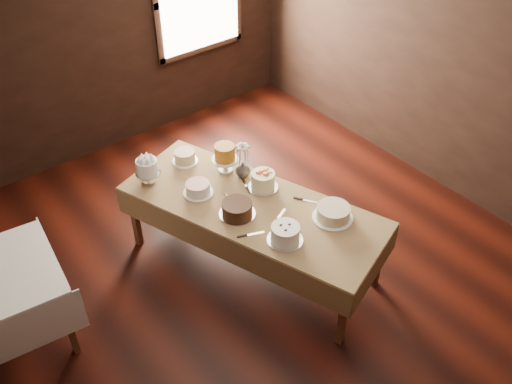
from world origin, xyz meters
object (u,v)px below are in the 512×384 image
object	(u,v)px
cake_chocolate	(237,209)
cake_swirl	(285,234)
cake_caramel	(225,160)
cake_lattice	(198,189)
cake_meringue	(148,172)
cake_flowers	(263,181)
cake_server_c	(229,196)
cake_server_a	(281,214)
display_table	(252,209)
flower_vase	(243,169)
cake_server_d	(245,183)
cake_server_e	(256,233)
cake_cream	(333,213)
cake_server_b	(311,201)
cake_speckled	(185,157)

from	to	relation	value
cake_chocolate	cake_swirl	bearing A→B (deg)	-77.41
cake_caramel	cake_lattice	bearing A→B (deg)	-162.11
cake_meringue	cake_flowers	world-z (taller)	cake_meringue
cake_flowers	cake_server_c	world-z (taller)	cake_flowers
cake_server_a	cake_server_c	bearing A→B (deg)	89.95
display_table	cake_caramel	world-z (taller)	cake_caramel
display_table	flower_vase	world-z (taller)	flower_vase
cake_caramel	cake_chocolate	bearing A→B (deg)	-117.00
display_table	flower_vase	bearing A→B (deg)	63.47
cake_meringue	cake_server_d	world-z (taller)	cake_meringue
cake_server_d	cake_server_e	distance (m)	0.70
cake_chocolate	cake_server_d	bearing A→B (deg)	44.34
display_table	cake_lattice	size ratio (longest dim) A/B	9.28
cake_caramel	cake_server_d	distance (m)	0.30
cake_cream	cake_lattice	bearing A→B (deg)	125.58
cake_swirl	cake_server_b	xyz separation A→B (m)	(0.51, 0.23, -0.07)
cake_server_a	cake_server_e	world-z (taller)	same
cake_lattice	cake_chocolate	xyz separation A→B (m)	(0.10, -0.46, 0.01)
cake_swirl	cake_server_e	xyz separation A→B (m)	(-0.14, 0.21, -0.07)
cake_caramel	cake_flowers	world-z (taller)	cake_caramel
display_table	cake_server_b	xyz separation A→B (m)	(0.44, -0.30, 0.06)
cake_flowers	cake_server_d	world-z (taller)	cake_flowers
cake_server_b	cake_server_c	xyz separation A→B (m)	(-0.54, 0.53, 0.00)
cake_caramel	cake_server_a	world-z (taller)	cake_caramel
cake_swirl	cake_server_b	world-z (taller)	cake_swirl
cake_chocolate	flower_vase	xyz separation A→B (m)	(0.38, 0.41, 0.01)
cake_caramel	cake_server_b	world-z (taller)	cake_caramel
cake_server_c	cake_cream	bearing A→B (deg)	-152.99
cake_flowers	cake_server_c	xyz separation A→B (m)	(-0.33, 0.10, -0.08)
cake_server_c	flower_vase	size ratio (longest dim) A/B	1.61
cake_speckled	cake_server_a	xyz separation A→B (m)	(0.23, -1.19, -0.05)
cake_chocolate	cake_cream	size ratio (longest dim) A/B	1.05
cake_swirl	cake_cream	size ratio (longest dim) A/B	0.86
cake_server_a	cake_lattice	bearing A→B (deg)	96.37
cake_flowers	cake_cream	world-z (taller)	cake_flowers
cake_cream	cake_caramel	bearing A→B (deg)	105.68
cake_lattice	cake_server_e	xyz separation A→B (m)	(0.08, -0.75, -0.05)
cake_speckled	cake_server_e	distance (m)	1.25
cake_caramel	cake_server_b	bearing A→B (deg)	-69.30
cake_cream	cake_server_b	xyz separation A→B (m)	(0.01, 0.28, -0.06)
cake_meringue	cake_server_e	xyz separation A→B (m)	(0.34, -1.19, -0.11)
cake_lattice	cake_caramel	world-z (taller)	cake_caramel
cake_cream	cake_server_a	bearing A→B (deg)	134.77
cake_swirl	cake_server_a	bearing A→B (deg)	54.71
cake_meringue	cake_swirl	size ratio (longest dim) A/B	0.85
cake_server_e	flower_vase	world-z (taller)	flower_vase
cake_meringue	cake_lattice	size ratio (longest dim) A/B	0.93
cake_chocolate	cake_server_e	xyz separation A→B (m)	(-0.03, -0.30, -0.06)
cake_chocolate	cake_swirl	world-z (taller)	cake_swirl
cake_flowers	cake_server_b	size ratio (longest dim) A/B	1.20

